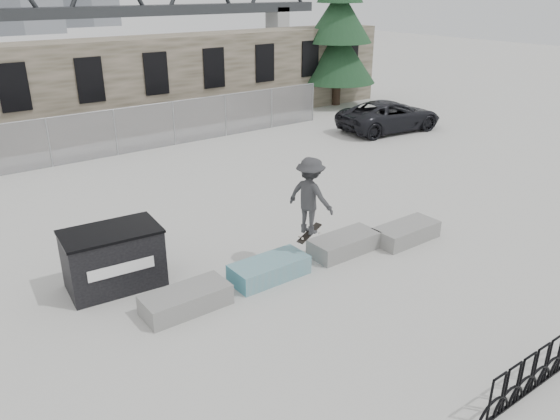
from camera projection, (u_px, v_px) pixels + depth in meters
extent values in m
plane|color=#B4B5AF|center=(296.00, 264.00, 14.45)|extent=(120.00, 120.00, 0.00)
cube|color=brown|center=(83.00, 91.00, 25.62)|extent=(36.00, 2.50, 4.50)
cube|color=black|center=(13.00, 87.00, 22.67)|extent=(1.20, 0.12, 2.00)
cube|color=black|center=(90.00, 80.00, 24.43)|extent=(1.20, 0.12, 2.00)
cube|color=black|center=(156.00, 74.00, 26.20)|extent=(1.20, 0.12, 2.00)
cube|color=black|center=(214.00, 68.00, 27.97)|extent=(1.20, 0.12, 2.00)
cube|color=black|center=(265.00, 63.00, 29.74)|extent=(1.20, 0.12, 2.00)
cube|color=black|center=(310.00, 59.00, 31.50)|extent=(1.20, 0.12, 2.00)
cube|color=black|center=(350.00, 55.00, 33.27)|extent=(1.20, 0.12, 2.00)
cylinder|color=gray|center=(49.00, 143.00, 21.81)|extent=(0.06, 0.06, 2.00)
cylinder|color=gray|center=(115.00, 133.00, 23.32)|extent=(0.06, 0.06, 2.00)
cylinder|color=gray|center=(174.00, 124.00, 24.84)|extent=(0.06, 0.06, 2.00)
cylinder|color=gray|center=(226.00, 116.00, 26.36)|extent=(0.06, 0.06, 2.00)
cylinder|color=gray|center=(272.00, 108.00, 27.88)|extent=(0.06, 0.06, 2.00)
cylinder|color=gray|center=(313.00, 102.00, 29.40)|extent=(0.06, 0.06, 2.00)
cube|color=#99999E|center=(115.00, 133.00, 23.32)|extent=(22.00, 0.02, 2.00)
cylinder|color=gray|center=(113.00, 109.00, 22.94)|extent=(22.00, 0.04, 0.04)
cube|color=gray|center=(186.00, 300.00, 12.36)|extent=(2.00, 0.90, 0.48)
cube|color=#2D471E|center=(186.00, 293.00, 12.29)|extent=(1.76, 0.66, 0.10)
cube|color=teal|center=(269.00, 269.00, 13.70)|extent=(2.00, 0.90, 0.48)
cube|color=#2D471E|center=(269.00, 263.00, 13.63)|extent=(1.76, 0.66, 0.10)
cube|color=gray|center=(344.00, 244.00, 15.02)|extent=(2.00, 0.90, 0.48)
cube|color=#2D471E|center=(344.00, 238.00, 14.95)|extent=(1.76, 0.66, 0.10)
cube|color=gray|center=(406.00, 232.00, 15.72)|extent=(2.00, 0.90, 0.48)
cube|color=#2D471E|center=(407.00, 227.00, 15.65)|extent=(1.76, 0.66, 0.10)
cube|color=black|center=(114.00, 259.00, 13.16)|extent=(2.32, 1.52, 1.44)
cube|color=black|center=(110.00, 232.00, 12.88)|extent=(2.38, 1.58, 0.07)
cube|color=white|center=(122.00, 269.00, 12.60)|extent=(1.54, 0.16, 0.28)
cube|color=black|center=(536.00, 386.00, 10.04)|extent=(3.15, 0.09, 0.04)
torus|color=black|center=(496.00, 398.00, 9.13)|extent=(0.89, 0.06, 0.89)
torus|color=black|center=(512.00, 387.00, 9.38)|extent=(0.89, 0.06, 0.89)
torus|color=black|center=(526.00, 377.00, 9.63)|extent=(0.89, 0.06, 0.89)
torus|color=black|center=(540.00, 367.00, 9.87)|extent=(0.89, 0.06, 0.89)
torus|color=black|center=(553.00, 358.00, 10.12)|extent=(0.89, 0.06, 0.89)
cylinder|color=#38281E|center=(337.00, 85.00, 33.20)|extent=(0.50, 0.50, 2.44)
cone|color=black|center=(338.00, 55.00, 32.52)|extent=(4.56, 4.56, 3.20)
cone|color=black|center=(339.00, 15.00, 31.68)|extent=(3.92, 3.92, 3.00)
cube|color=#2D3033|center=(55.00, 13.00, 59.19)|extent=(70.00, 3.00, 1.20)
cube|color=gray|center=(277.00, 22.00, 76.51)|extent=(2.00, 3.00, 4.00)
imported|color=black|center=(390.00, 116.00, 27.42)|extent=(5.71, 3.14, 1.52)
imported|color=#2F3032|center=(310.00, 196.00, 13.64)|extent=(1.07, 1.44, 1.99)
cube|color=black|center=(309.00, 233.00, 14.04)|extent=(0.77, 0.30, 0.34)
cylinder|color=beige|center=(303.00, 239.00, 13.85)|extent=(0.06, 0.03, 0.06)
cylinder|color=beige|center=(299.00, 237.00, 13.95)|extent=(0.06, 0.03, 0.06)
cylinder|color=beige|center=(319.00, 233.00, 14.16)|extent=(0.06, 0.03, 0.06)
cylinder|color=beige|center=(316.00, 231.00, 14.26)|extent=(0.06, 0.03, 0.06)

